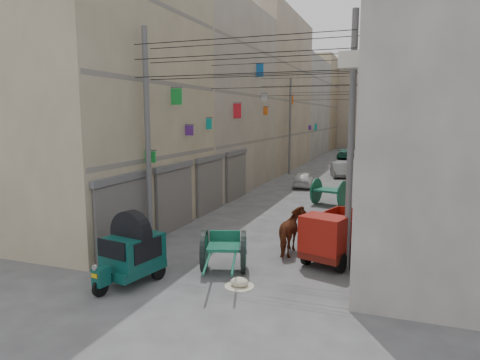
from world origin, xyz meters
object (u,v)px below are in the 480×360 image
at_px(tonga_cart, 224,251).
at_px(horse, 293,232).
at_px(auto_rickshaw, 132,251).
at_px(distant_car_white, 303,179).
at_px(distant_car_green, 346,154).
at_px(mini_truck, 333,239).
at_px(second_cart, 329,192).
at_px(distant_car_grey, 339,170).
at_px(feed_sack, 239,282).

distance_m(tonga_cart, horse, 3.00).
bearing_deg(auto_rickshaw, tonga_cart, 49.07).
xyz_separation_m(distant_car_white, distant_car_green, (0.46, 21.63, 0.05)).
height_order(tonga_cart, distant_car_white, tonga_cart).
height_order(mini_truck, distant_car_white, mini_truck).
bearing_deg(second_cart, horse, -74.22).
distance_m(tonga_cart, distant_car_white, 17.09).
bearing_deg(auto_rickshaw, distant_car_grey, 94.56).
xyz_separation_m(tonga_cart, horse, (1.63, 2.51, 0.11)).
distance_m(auto_rickshaw, horse, 5.73).
distance_m(tonga_cart, second_cart, 11.49).
xyz_separation_m(feed_sack, horse, (0.76, 3.46, 0.67)).
height_order(mini_truck, distant_car_green, mini_truck).
relative_size(distant_car_grey, distant_car_green, 0.83).
distance_m(distant_car_white, distant_car_green, 21.63).
xyz_separation_m(tonga_cart, mini_truck, (3.10, 2.01, 0.14)).
distance_m(auto_rickshaw, feed_sack, 3.29).
bearing_deg(distant_car_green, distant_car_white, 90.58).
bearing_deg(tonga_cart, distant_car_green, 72.85).
bearing_deg(horse, auto_rickshaw, 44.33).
relative_size(horse, distant_car_grey, 0.57).
bearing_deg(second_cart, distant_car_green, 110.02).
xyz_separation_m(tonga_cart, distant_car_grey, (0.65, 23.14, -0.15)).
height_order(auto_rickshaw, second_cart, auto_rickshaw).
bearing_deg(horse, feed_sack, 74.12).
relative_size(tonga_cart, mini_truck, 0.93).
xyz_separation_m(auto_rickshaw, feed_sack, (3.09, 0.78, -0.84)).
bearing_deg(tonga_cart, distant_car_white, 75.49).
xyz_separation_m(second_cart, distant_car_green, (-2.17, 27.31, -0.20)).
distance_m(mini_truck, feed_sack, 3.77).
relative_size(distant_car_white, distant_car_grey, 0.94).
distance_m(auto_rickshaw, distant_car_grey, 25.04).
height_order(distant_car_white, distant_car_green, distant_car_green).
bearing_deg(distant_car_green, distant_car_grey, 96.31).
distance_m(auto_rickshaw, tonga_cart, 2.82).
height_order(horse, distant_car_grey, horse).
distance_m(tonga_cart, mini_truck, 3.69).
distance_m(auto_rickshaw, second_cart, 13.65).
distance_m(second_cart, distant_car_white, 6.26).
xyz_separation_m(mini_truck, horse, (-1.47, 0.50, -0.03)).
relative_size(feed_sack, horse, 0.28).
height_order(mini_truck, horse, mini_truck).
bearing_deg(feed_sack, auto_rickshaw, -165.86).
relative_size(second_cart, distant_car_grey, 0.60).
bearing_deg(auto_rickshaw, horse, 58.87).
relative_size(second_cart, distant_car_green, 0.50).
relative_size(distant_car_white, distant_car_green, 0.78).
bearing_deg(mini_truck, distant_car_white, 122.57).
relative_size(mini_truck, distant_car_green, 0.85).
bearing_deg(horse, distant_car_green, -89.92).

